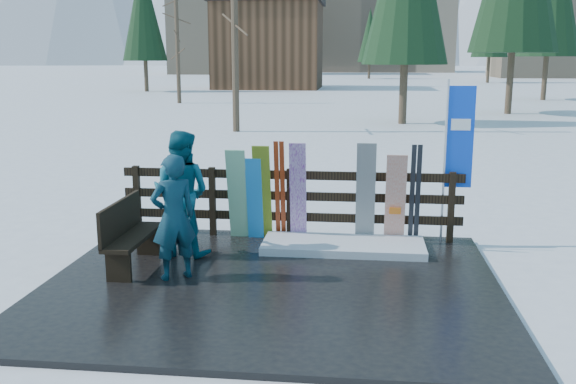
# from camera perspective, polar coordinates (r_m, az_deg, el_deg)

# --- Properties ---
(ground) EXTENTS (700.00, 700.00, 0.00)m
(ground) POSITION_cam_1_polar(r_m,az_deg,el_deg) (8.64, -1.48, -8.51)
(ground) COLOR white
(ground) RESTS_ON ground
(deck) EXTENTS (6.00, 5.00, 0.08)m
(deck) POSITION_cam_1_polar(r_m,az_deg,el_deg) (8.63, -1.48, -8.26)
(deck) COLOR black
(deck) RESTS_ON ground
(fence) EXTENTS (5.60, 0.10, 1.15)m
(fence) POSITION_cam_1_polar(r_m,az_deg,el_deg) (10.53, 0.17, -0.57)
(fence) COLOR black
(fence) RESTS_ON deck
(snow_patch) EXTENTS (2.50, 1.00, 0.12)m
(snow_patch) POSITION_cam_1_polar(r_m,az_deg,el_deg) (10.04, 4.94, -4.77)
(snow_patch) COLOR white
(snow_patch) RESTS_ON deck
(bench) EXTENTS (0.41, 1.50, 0.97)m
(bench) POSITION_cam_1_polar(r_m,az_deg,el_deg) (9.32, -14.02, -3.49)
(bench) COLOR black
(bench) RESTS_ON deck
(snowboard_0) EXTENTS (0.26, 0.30, 1.37)m
(snowboard_0) POSITION_cam_1_polar(r_m,az_deg,el_deg) (10.39, -2.99, -0.62)
(snowboard_0) COLOR #238DE8
(snowboard_0) RESTS_ON deck
(snowboard_1) EXTENTS (0.32, 0.38, 1.51)m
(snowboard_1) POSITION_cam_1_polar(r_m,az_deg,el_deg) (10.42, -4.51, -0.21)
(snowboard_1) COLOR white
(snowboard_1) RESTS_ON deck
(snowboard_2) EXTENTS (0.28, 0.37, 1.58)m
(snowboard_2) POSITION_cam_1_polar(r_m,az_deg,el_deg) (10.34, -2.29, -0.08)
(snowboard_2) COLOR #DAFF2B
(snowboard_2) RESTS_ON deck
(snowboard_3) EXTENTS (0.26, 0.33, 1.63)m
(snowboard_3) POSITION_cam_1_polar(r_m,az_deg,el_deg) (10.27, 0.90, -0.02)
(snowboard_3) COLOR silver
(snowboard_3) RESTS_ON deck
(snowboard_4) EXTENTS (0.30, 0.29, 1.64)m
(snowboard_4) POSITION_cam_1_polar(r_m,az_deg,el_deg) (10.22, 6.91, -0.12)
(snowboard_4) COLOR black
(snowboard_4) RESTS_ON deck
(snowboard_5) EXTENTS (0.32, 0.32, 1.46)m
(snowboard_5) POSITION_cam_1_polar(r_m,az_deg,el_deg) (10.25, 9.53, -0.66)
(snowboard_5) COLOR silver
(snowboard_5) RESTS_ON deck
(ski_pair_a) EXTENTS (0.16, 0.32, 1.64)m
(ski_pair_a) POSITION_cam_1_polar(r_m,az_deg,el_deg) (10.37, -0.72, 0.14)
(ski_pair_a) COLOR #9D3113
(ski_pair_a) RESTS_ON deck
(ski_pair_b) EXTENTS (0.17, 0.18, 1.61)m
(ski_pair_b) POSITION_cam_1_polar(r_m,az_deg,el_deg) (10.33, 11.22, -0.22)
(ski_pair_b) COLOR black
(ski_pair_b) RESTS_ON deck
(rental_flag) EXTENTS (0.45, 0.04, 2.60)m
(rental_flag) POSITION_cam_1_polar(r_m,az_deg,el_deg) (10.46, 14.74, 4.22)
(rental_flag) COLOR silver
(rental_flag) RESTS_ON deck
(person_front) EXTENTS (0.74, 0.69, 1.70)m
(person_front) POSITION_cam_1_polar(r_m,az_deg,el_deg) (8.66, -10.14, -2.21)
(person_front) COLOR #144E57
(person_front) RESTS_ON deck
(person_back) EXTENTS (1.03, 0.87, 1.88)m
(person_back) POSITION_cam_1_polar(r_m,az_deg,el_deg) (9.71, -9.49, -0.11)
(person_back) COLOR #11576B
(person_back) RESTS_ON deck
(resort_buildings) EXTENTS (73.00, 87.60, 22.60)m
(resort_buildings) POSITION_cam_1_polar(r_m,az_deg,el_deg) (123.61, 6.73, 14.98)
(resort_buildings) COLOR tan
(resort_buildings) RESTS_ON ground
(trees) EXTENTS (42.08, 68.81, 12.98)m
(trees) POSITION_cam_1_polar(r_m,az_deg,el_deg) (56.59, 9.64, 14.72)
(trees) COLOR #382B1E
(trees) RESTS_ON ground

